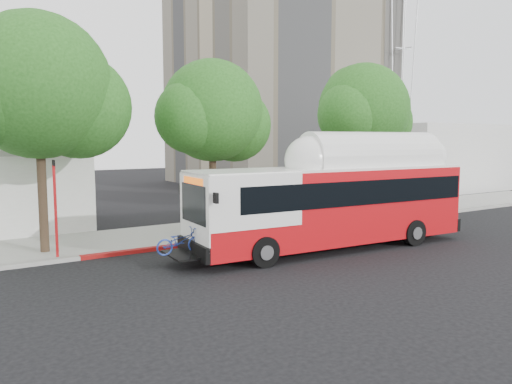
# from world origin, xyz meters

# --- Properties ---
(ground) EXTENTS (120.00, 120.00, 0.00)m
(ground) POSITION_xyz_m (0.00, 0.00, 0.00)
(ground) COLOR black
(ground) RESTS_ON ground
(sidewalk) EXTENTS (60.00, 5.00, 0.15)m
(sidewalk) POSITION_xyz_m (0.00, 6.50, 0.07)
(sidewalk) COLOR gray
(sidewalk) RESTS_ON ground
(curb_strip) EXTENTS (60.00, 0.30, 0.15)m
(curb_strip) POSITION_xyz_m (0.00, 3.90, 0.07)
(curb_strip) COLOR gray
(curb_strip) RESTS_ON ground
(red_curb_segment) EXTENTS (10.00, 0.32, 0.16)m
(red_curb_segment) POSITION_xyz_m (-3.00, 3.90, 0.08)
(red_curb_segment) COLOR maroon
(red_curb_segment) RESTS_ON ground
(street_tree_left) EXTENTS (6.67, 5.80, 9.74)m
(street_tree_left) POSITION_xyz_m (-8.53, 5.56, 6.60)
(street_tree_left) COLOR #2D2116
(street_tree_left) RESTS_ON ground
(street_tree_mid) EXTENTS (5.75, 5.00, 8.62)m
(street_tree_mid) POSITION_xyz_m (-0.59, 6.06, 5.91)
(street_tree_mid) COLOR #2D2116
(street_tree_mid) RESTS_ON ground
(street_tree_right) EXTENTS (6.21, 5.40, 9.18)m
(street_tree_right) POSITION_xyz_m (9.44, 5.86, 6.26)
(street_tree_right) COLOR #2D2116
(street_tree_right) RESTS_ON ground
(apartment_tower) EXTENTS (18.00, 18.00, 37.00)m
(apartment_tower) POSITION_xyz_m (18.00, 28.00, 17.62)
(apartment_tower) COLOR tan
(apartment_tower) RESTS_ON ground
(horizon_block) EXTENTS (20.00, 12.00, 6.00)m
(horizon_block) POSITION_xyz_m (30.00, 16.00, 3.00)
(horizon_block) COLOR silver
(horizon_block) RESTS_ON ground
(transit_bus) EXTENTS (13.82, 3.49, 4.05)m
(transit_bus) POSITION_xyz_m (1.83, 0.13, 1.89)
(transit_bus) COLOR #BA0C12
(transit_bus) RESTS_ON ground
(signal_pole) EXTENTS (0.11, 0.37, 3.94)m
(signal_pole) POSITION_xyz_m (-8.75, 4.25, 2.02)
(signal_pole) COLOR red
(signal_pole) RESTS_ON ground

